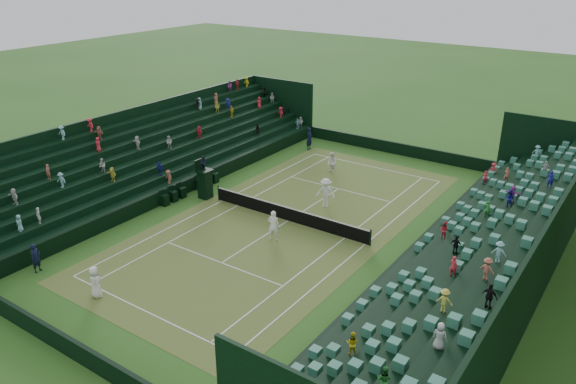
# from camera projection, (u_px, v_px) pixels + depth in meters

# --- Properties ---
(ground) EXTENTS (160.00, 160.00, 0.00)m
(ground) POSITION_uv_depth(u_px,v_px,m) (288.00, 221.00, 35.55)
(ground) COLOR #285A1C
(ground) RESTS_ON ground
(court_surface) EXTENTS (12.97, 26.77, 0.01)m
(court_surface) POSITION_uv_depth(u_px,v_px,m) (288.00, 221.00, 35.55)
(court_surface) COLOR #3A7125
(court_surface) RESTS_ON ground
(perimeter_wall_north) EXTENTS (17.17, 0.20, 1.00)m
(perimeter_wall_north) POSITION_uv_depth(u_px,v_px,m) (395.00, 148.00, 47.38)
(perimeter_wall_north) COLOR black
(perimeter_wall_north) RESTS_ON ground
(perimeter_wall_south) EXTENTS (17.17, 0.20, 1.00)m
(perimeter_wall_south) POSITION_uv_depth(u_px,v_px,m) (71.00, 348.00, 23.33)
(perimeter_wall_south) COLOR black
(perimeter_wall_south) RESTS_ON ground
(perimeter_wall_east) EXTENTS (0.20, 31.77, 1.00)m
(perimeter_wall_east) POSITION_uv_depth(u_px,v_px,m) (414.00, 251.00, 30.91)
(perimeter_wall_east) COLOR black
(perimeter_wall_east) RESTS_ON ground
(perimeter_wall_west) EXTENTS (0.20, 31.77, 1.00)m
(perimeter_wall_west) POSITION_uv_depth(u_px,v_px,m) (190.00, 185.00, 39.80)
(perimeter_wall_west) COLOR black
(perimeter_wall_west) RESTS_ON ground
(north_grandstand) EXTENTS (6.60, 32.00, 4.90)m
(north_grandstand) POSITION_uv_depth(u_px,v_px,m) (494.00, 256.00, 28.31)
(north_grandstand) COLOR black
(north_grandstand) RESTS_ON ground
(south_grandstand) EXTENTS (6.60, 32.00, 4.90)m
(south_grandstand) POSITION_uv_depth(u_px,v_px,m) (148.00, 160.00, 41.58)
(south_grandstand) COLOR black
(south_grandstand) RESTS_ON ground
(tennis_net) EXTENTS (11.67, 0.10, 1.06)m
(tennis_net) POSITION_uv_depth(u_px,v_px,m) (288.00, 213.00, 35.34)
(tennis_net) COLOR black
(tennis_net) RESTS_ON ground
(umpire_chair) EXTENTS (0.98, 0.98, 3.07)m
(umpire_chair) POSITION_uv_depth(u_px,v_px,m) (205.00, 180.00, 38.46)
(umpire_chair) COLOR black
(umpire_chair) RESTS_ON ground
(courtside_chairs) EXTENTS (0.50, 5.47, 1.08)m
(courtside_chairs) POSITION_uv_depth(u_px,v_px,m) (191.00, 188.00, 39.52)
(courtside_chairs) COLOR black
(courtside_chairs) RESTS_ON ground
(player_near_west) EXTENTS (0.93, 0.74, 1.66)m
(player_near_west) POSITION_uv_depth(u_px,v_px,m) (95.00, 282.00, 27.39)
(player_near_west) COLOR white
(player_near_west) RESTS_ON ground
(player_near_east) EXTENTS (0.82, 0.70, 1.90)m
(player_near_east) POSITION_uv_depth(u_px,v_px,m) (273.00, 226.00, 32.82)
(player_near_east) COLOR white
(player_near_east) RESTS_ON ground
(player_far_west) EXTENTS (0.97, 0.88, 1.65)m
(player_far_west) POSITION_uv_depth(u_px,v_px,m) (332.00, 163.00, 43.03)
(player_far_west) COLOR white
(player_far_west) RESTS_ON ground
(player_far_east) EXTENTS (1.47, 1.15, 1.99)m
(player_far_east) POSITION_uv_depth(u_px,v_px,m) (326.00, 192.00, 37.26)
(player_far_east) COLOR white
(player_far_east) RESTS_ON ground
(line_judge_north) EXTENTS (0.55, 0.77, 1.98)m
(line_judge_north) POSITION_uv_depth(u_px,v_px,m) (310.00, 139.00, 48.16)
(line_judge_north) COLOR black
(line_judge_north) RESTS_ON ground
(line_judge_south) EXTENTS (0.52, 0.67, 1.63)m
(line_judge_south) POSITION_uv_depth(u_px,v_px,m) (36.00, 258.00, 29.59)
(line_judge_south) COLOR black
(line_judge_south) RESTS_ON ground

